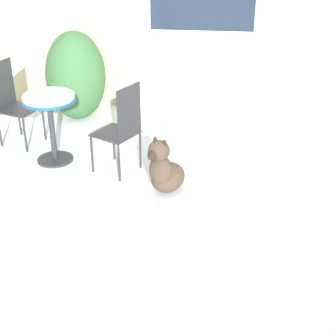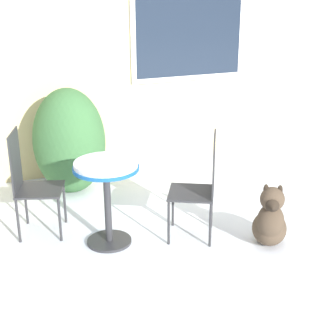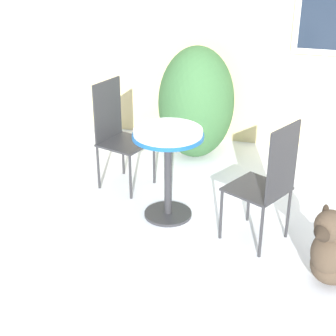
{
  "view_description": "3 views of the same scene",
  "coord_description": "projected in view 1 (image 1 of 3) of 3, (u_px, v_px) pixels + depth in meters",
  "views": [
    {
      "loc": [
        1.2,
        -4.76,
        2.66
      ],
      "look_at": [
        0.69,
        -0.19,
        0.26
      ],
      "focal_mm": 55.0,
      "sensor_mm": 36.0,
      "label": 1
    },
    {
      "loc": [
        -1.68,
        -3.75,
        2.33
      ],
      "look_at": [
        0.0,
        0.6,
        0.55
      ],
      "focal_mm": 55.0,
      "sensor_mm": 36.0,
      "label": 2
    },
    {
      "loc": [
        0.39,
        -3.34,
        2.27
      ],
      "look_at": [
        -0.68,
        0.35,
        0.45
      ],
      "focal_mm": 55.0,
      "sensor_mm": 36.0,
      "label": 3
    }
  ],
  "objects": [
    {
      "name": "patio_table",
      "position": [
        50.0,
        110.0,
        5.63
      ],
      "size": [
        0.58,
        0.58,
        0.79
      ],
      "color": "#2D2D30",
      "rests_on": "ground_plane"
    },
    {
      "name": "house_wall",
      "position": [
        142.0,
        7.0,
        6.82
      ],
      "size": [
        8.0,
        0.1,
        2.72
      ],
      "color": "#D1BC84",
      "rests_on": "ground_plane"
    },
    {
      "name": "shrub_left",
      "position": [
        76.0,
        76.0,
        6.81
      ],
      "size": [
        0.79,
        0.87,
        1.18
      ],
      "color": "#386638",
      "rests_on": "ground_plane"
    },
    {
      "name": "dog",
      "position": [
        165.0,
        171.0,
        5.16
      ],
      "size": [
        0.47,
        0.56,
        0.63
      ],
      "rotation": [
        0.0,
        0.0,
        -0.54
      ],
      "color": "#4C3D2D",
      "rests_on": "ground_plane"
    },
    {
      "name": "patio_chair_near_table",
      "position": [
        13.0,
        101.0,
        6.13
      ],
      "size": [
        0.51,
        0.51,
        1.0
      ],
      "rotation": [
        0.0,
        0.0,
        1.27
      ],
      "color": "#2D2D30",
      "rests_on": "ground_plane"
    },
    {
      "name": "patio_chair_far_side",
      "position": [
        121.0,
        127.0,
        5.42
      ],
      "size": [
        0.55,
        0.55,
        1.0
      ],
      "rotation": [
        0.0,
        0.0,
        4.24
      ],
      "color": "#2D2D30",
      "rests_on": "ground_plane"
    },
    {
      "name": "ground_plane",
      "position": [
        107.0,
        178.0,
        5.54
      ],
      "size": [
        16.0,
        16.0,
        0.0
      ],
      "primitive_type": "plane",
      "color": "white"
    }
  ]
}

